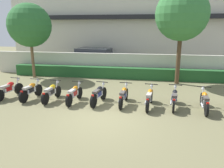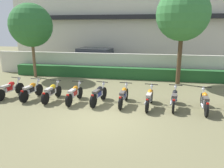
{
  "view_description": "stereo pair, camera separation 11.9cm",
  "coord_description": "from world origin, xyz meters",
  "px_view_note": "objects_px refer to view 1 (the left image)",
  "views": [
    {
      "loc": [
        1.71,
        -7.79,
        3.51
      ],
      "look_at": [
        0.0,
        2.04,
        0.91
      ],
      "focal_mm": 34.76,
      "sensor_mm": 36.0,
      "label": 1
    },
    {
      "loc": [
        1.82,
        -7.77,
        3.51
      ],
      "look_at": [
        0.0,
        2.04,
        0.91
      ],
      "focal_mm": 34.76,
      "sensor_mm": 36.0,
      "label": 2
    }
  ],
  "objects_px": {
    "tree_far_side": "(182,15)",
    "motorcycle_in_row_4": "(99,94)",
    "tree_near_inspector": "(30,25)",
    "motorcycle_in_row_3": "(74,94)",
    "motorcycle_in_row_2": "(51,92)",
    "motorcycle_in_row_8": "(204,101)",
    "motorcycle_in_row_7": "(174,98)",
    "motorcycle_in_row_1": "(31,90)",
    "motorcycle_in_row_5": "(124,95)",
    "parked_car": "(96,60)",
    "motorcycle_in_row_6": "(150,98)",
    "motorcycle_in_row_0": "(9,89)"
  },
  "relations": [
    {
      "from": "tree_near_inspector",
      "to": "tree_far_side",
      "type": "distance_m",
      "value": 10.02
    },
    {
      "from": "tree_near_inspector",
      "to": "motorcycle_in_row_1",
      "type": "xyz_separation_m",
      "value": [
        2.41,
        -4.62,
        -3.2
      ]
    },
    {
      "from": "motorcycle_in_row_2",
      "to": "motorcycle_in_row_7",
      "type": "relative_size",
      "value": 0.97
    },
    {
      "from": "tree_near_inspector",
      "to": "motorcycle_in_row_7",
      "type": "relative_size",
      "value": 2.74
    },
    {
      "from": "tree_near_inspector",
      "to": "motorcycle_in_row_1",
      "type": "relative_size",
      "value": 2.82
    },
    {
      "from": "tree_far_side",
      "to": "motorcycle_in_row_7",
      "type": "height_order",
      "value": "tree_far_side"
    },
    {
      "from": "motorcycle_in_row_3",
      "to": "motorcycle_in_row_7",
      "type": "height_order",
      "value": "motorcycle_in_row_7"
    },
    {
      "from": "motorcycle_in_row_1",
      "to": "motorcycle_in_row_3",
      "type": "distance_m",
      "value": 2.32
    },
    {
      "from": "tree_near_inspector",
      "to": "motorcycle_in_row_6",
      "type": "bearing_deg",
      "value": -29.85
    },
    {
      "from": "motorcycle_in_row_1",
      "to": "motorcycle_in_row_8",
      "type": "relative_size",
      "value": 0.96
    },
    {
      "from": "motorcycle_in_row_2",
      "to": "motorcycle_in_row_3",
      "type": "relative_size",
      "value": 0.99
    },
    {
      "from": "tree_near_inspector",
      "to": "motorcycle_in_row_3",
      "type": "xyz_separation_m",
      "value": [
        4.73,
        -4.73,
        -3.21
      ]
    },
    {
      "from": "tree_far_side",
      "to": "motorcycle_in_row_4",
      "type": "bearing_deg",
      "value": -131.85
    },
    {
      "from": "motorcycle_in_row_4",
      "to": "motorcycle_in_row_0",
      "type": "bearing_deg",
      "value": 98.36
    },
    {
      "from": "motorcycle_in_row_2",
      "to": "motorcycle_in_row_3",
      "type": "height_order",
      "value": "motorcycle_in_row_3"
    },
    {
      "from": "motorcycle_in_row_5",
      "to": "motorcycle_in_row_8",
      "type": "bearing_deg",
      "value": -88.21
    },
    {
      "from": "motorcycle_in_row_6",
      "to": "motorcycle_in_row_8",
      "type": "bearing_deg",
      "value": -83.61
    },
    {
      "from": "motorcycle_in_row_0",
      "to": "motorcycle_in_row_3",
      "type": "distance_m",
      "value": 3.56
    },
    {
      "from": "tree_near_inspector",
      "to": "motorcycle_in_row_7",
      "type": "bearing_deg",
      "value": -26.23
    },
    {
      "from": "motorcycle_in_row_2",
      "to": "motorcycle_in_row_8",
      "type": "distance_m",
      "value": 7.1
    },
    {
      "from": "motorcycle_in_row_2",
      "to": "tree_near_inspector",
      "type": "bearing_deg",
      "value": 41.26
    },
    {
      "from": "motorcycle_in_row_8",
      "to": "parked_car",
      "type": "bearing_deg",
      "value": 45.26
    },
    {
      "from": "motorcycle_in_row_3",
      "to": "motorcycle_in_row_5",
      "type": "xyz_separation_m",
      "value": [
        2.37,
        0.1,
        0.0
      ]
    },
    {
      "from": "motorcycle_in_row_2",
      "to": "motorcycle_in_row_5",
      "type": "bearing_deg",
      "value": -85.28
    },
    {
      "from": "tree_near_inspector",
      "to": "motorcycle_in_row_2",
      "type": "bearing_deg",
      "value": -52.86
    },
    {
      "from": "parked_car",
      "to": "motorcycle_in_row_7",
      "type": "height_order",
      "value": "parked_car"
    },
    {
      "from": "motorcycle_in_row_4",
      "to": "motorcycle_in_row_5",
      "type": "xyz_separation_m",
      "value": [
        1.18,
        0.06,
        -0.01
      ]
    },
    {
      "from": "tree_far_side",
      "to": "motorcycle_in_row_8",
      "type": "height_order",
      "value": "tree_far_side"
    },
    {
      "from": "tree_near_inspector",
      "to": "motorcycle_in_row_3",
      "type": "distance_m",
      "value": 7.42
    },
    {
      "from": "motorcycle_in_row_5",
      "to": "motorcycle_in_row_7",
      "type": "distance_m",
      "value": 2.29
    },
    {
      "from": "motorcycle_in_row_4",
      "to": "motorcycle_in_row_7",
      "type": "distance_m",
      "value": 3.47
    },
    {
      "from": "tree_near_inspector",
      "to": "motorcycle_in_row_3",
      "type": "relative_size",
      "value": 2.8
    },
    {
      "from": "motorcycle_in_row_4",
      "to": "motorcycle_in_row_6",
      "type": "bearing_deg",
      "value": -82.18
    },
    {
      "from": "parked_car",
      "to": "motorcycle_in_row_6",
      "type": "relative_size",
      "value": 2.4
    },
    {
      "from": "motorcycle_in_row_3",
      "to": "motorcycle_in_row_8",
      "type": "relative_size",
      "value": 0.96
    },
    {
      "from": "tree_near_inspector",
      "to": "motorcycle_in_row_5",
      "type": "xyz_separation_m",
      "value": [
        7.09,
        -4.63,
        -3.21
      ]
    },
    {
      "from": "motorcycle_in_row_5",
      "to": "motorcycle_in_row_6",
      "type": "height_order",
      "value": "motorcycle_in_row_6"
    },
    {
      "from": "motorcycle_in_row_2",
      "to": "motorcycle_in_row_4",
      "type": "distance_m",
      "value": 2.38
    },
    {
      "from": "motorcycle_in_row_8",
      "to": "motorcycle_in_row_2",
      "type": "bearing_deg",
      "value": 93.47
    },
    {
      "from": "parked_car",
      "to": "tree_near_inspector",
      "type": "distance_m",
      "value": 5.61
    },
    {
      "from": "parked_car",
      "to": "motorcycle_in_row_0",
      "type": "bearing_deg",
      "value": -100.79
    },
    {
      "from": "parked_car",
      "to": "motorcycle_in_row_8",
      "type": "xyz_separation_m",
      "value": [
        6.79,
        -7.83,
        -0.49
      ]
    },
    {
      "from": "motorcycle_in_row_4",
      "to": "parked_car",
      "type": "bearing_deg",
      "value": 24.63
    },
    {
      "from": "tree_near_inspector",
      "to": "motorcycle_in_row_6",
      "type": "distance_m",
      "value": 10.08
    },
    {
      "from": "motorcycle_in_row_6",
      "to": "motorcycle_in_row_8",
      "type": "height_order",
      "value": "motorcycle_in_row_6"
    },
    {
      "from": "parked_car",
      "to": "motorcycle_in_row_3",
      "type": "height_order",
      "value": "parked_car"
    },
    {
      "from": "motorcycle_in_row_5",
      "to": "tree_far_side",
      "type": "bearing_deg",
      "value": -28.7
    },
    {
      "from": "motorcycle_in_row_1",
      "to": "motorcycle_in_row_6",
      "type": "bearing_deg",
      "value": -85.23
    },
    {
      "from": "motorcycle_in_row_3",
      "to": "motorcycle_in_row_8",
      "type": "distance_m",
      "value": 5.91
    },
    {
      "from": "motorcycle_in_row_5",
      "to": "motorcycle_in_row_6",
      "type": "relative_size",
      "value": 0.98
    }
  ]
}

